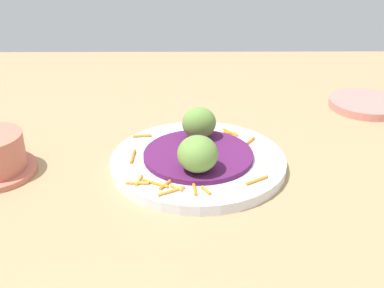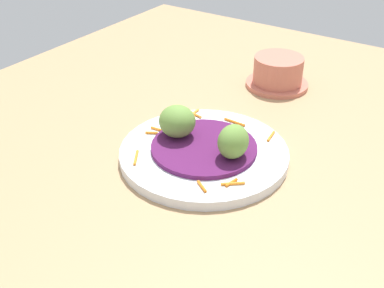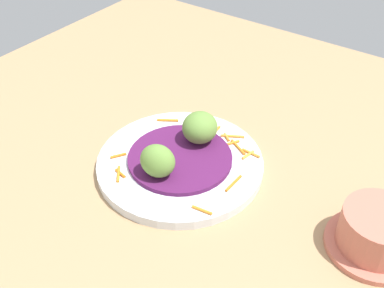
{
  "view_description": "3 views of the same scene",
  "coord_description": "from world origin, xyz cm",
  "px_view_note": "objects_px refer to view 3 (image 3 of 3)",
  "views": [
    {
      "loc": [
        62.28,
        2.97,
        35.08
      ],
      "look_at": [
        4.13,
        3.39,
        5.77
      ],
      "focal_mm": 44.48,
      "sensor_mm": 36.0,
      "label": 1
    },
    {
      "loc": [
        -28.05,
        54.76,
        41.76
      ],
      "look_at": [
        4.86,
        5.6,
        4.64
      ],
      "focal_mm": 45.81,
      "sensor_mm": 36.0,
      "label": 2
    },
    {
      "loc": [
        -37.27,
        -26.91,
        47.9
      ],
      "look_at": [
        5.32,
        3.29,
        5.8
      ],
      "focal_mm": 43.22,
      "sensor_mm": 36.0,
      "label": 3
    }
  ],
  "objects_px": {
    "guac_scoop_left": "(200,127)",
    "guac_scoop_center": "(158,161)",
    "terracotta_bowl": "(376,233)",
    "main_plate": "(180,163)"
  },
  "relations": [
    {
      "from": "guac_scoop_left",
      "to": "guac_scoop_center",
      "type": "relative_size",
      "value": 1.08
    },
    {
      "from": "guac_scoop_left",
      "to": "guac_scoop_center",
      "type": "distance_m",
      "value": 0.1
    },
    {
      "from": "guac_scoop_center",
      "to": "terracotta_bowl",
      "type": "bearing_deg",
      "value": -76.98
    },
    {
      "from": "terracotta_bowl",
      "to": "guac_scoop_left",
      "type": "bearing_deg",
      "value": 83.74
    },
    {
      "from": "guac_scoop_left",
      "to": "guac_scoop_center",
      "type": "height_order",
      "value": "same"
    },
    {
      "from": "main_plate",
      "to": "guac_scoop_left",
      "type": "relative_size",
      "value": 4.5
    },
    {
      "from": "guac_scoop_center",
      "to": "terracotta_bowl",
      "type": "xyz_separation_m",
      "value": [
        0.07,
        -0.28,
        -0.02
      ]
    },
    {
      "from": "guac_scoop_center",
      "to": "terracotta_bowl",
      "type": "relative_size",
      "value": 0.43
    },
    {
      "from": "main_plate",
      "to": "guac_scoop_center",
      "type": "height_order",
      "value": "guac_scoop_center"
    },
    {
      "from": "main_plate",
      "to": "guac_scoop_left",
      "type": "distance_m",
      "value": 0.06
    }
  ]
}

